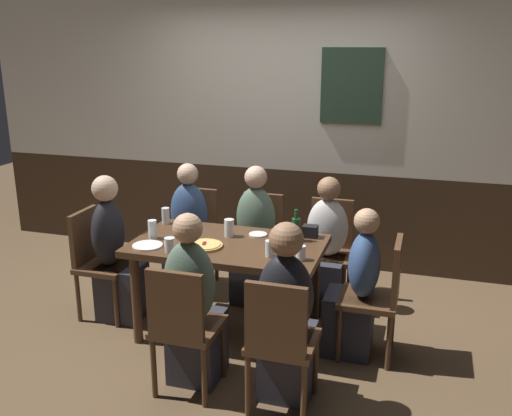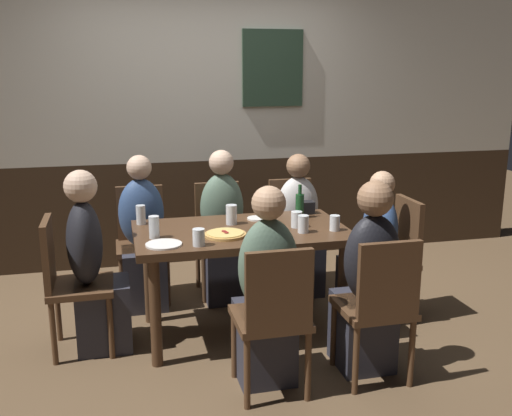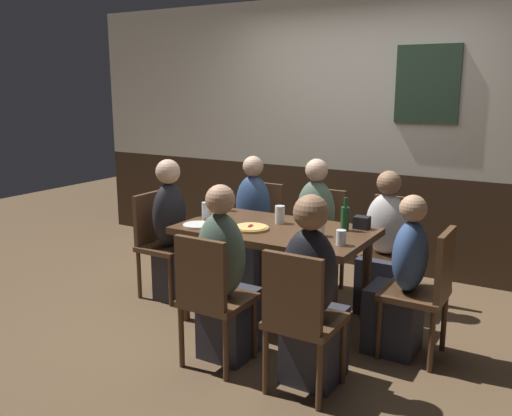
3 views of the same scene
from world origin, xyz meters
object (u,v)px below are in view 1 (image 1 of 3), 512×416
Objects in this scene: person_right_near at (287,325)px; person_head_east at (356,294)px; chair_mid_far at (260,238)px; person_right_far at (326,255)px; beer_glass_tall at (170,246)px; dining_table at (228,255)px; chair_head_west at (98,257)px; chair_head_east at (380,292)px; chair_left_far at (195,232)px; person_left_far at (188,239)px; pint_glass_stout at (153,231)px; pizza at (204,245)px; pint_glass_amber at (166,217)px; chair_mid_near at (183,323)px; highball_clear at (229,229)px; plate_white_small at (258,234)px; person_head_west at (115,259)px; person_mid_near at (194,312)px; condiment_caddy at (310,231)px; chair_right_far at (329,245)px; tumbler_short at (301,253)px; plate_white_large at (148,246)px; person_mid_far at (254,245)px; chair_right_near at (280,338)px; beer_glass_half at (270,250)px; pint_glass_pale at (275,243)px.

person_head_east is at bearing 63.13° from person_right_near.
chair_mid_far is 0.78× the size of person_right_far.
dining_table is at bearing 42.61° from beer_glass_tall.
chair_head_west is 1.00× the size of chair_head_east.
person_left_far is (0.00, -0.16, -0.01)m from chair_left_far.
pint_glass_stout reaches higher than chair_mid_far.
pizza is 0.66m from pint_glass_amber.
chair_mid_near is 1.00× the size of chair_head_east.
pint_glass_stout is at bearing 153.74° from person_right_near.
highball_clear is at bearing -41.90° from person_left_far.
chair_mid_far is 1.61m from person_right_near.
person_head_west is at bearing -168.55° from plate_white_small.
pint_glass_stout is at bearing 137.63° from beer_glass_tall.
person_right_near is 1.00× the size of person_mid_near.
plate_white_small is 1.28× the size of condiment_caddy.
pint_glass_amber is at bearing 41.97° from person_head_west.
pizza is (-0.13, -0.13, 0.11)m from dining_table.
chair_right_far is 0.89m from person_head_east.
dining_table is at bearing 0.00° from person_head_west.
beer_glass_tall is 0.95× the size of condiment_caddy.
chair_left_far reaches higher than pizza.
tumbler_short is (-0.03, 0.48, 0.29)m from person_right_near.
person_left_far reaches higher than plate_white_large.
tumbler_short is 0.46× the size of plate_white_large.
person_head_east is (2.07, 0.00, -0.04)m from chair_head_west.
person_right_far is (0.62, 1.48, -0.03)m from chair_mid_near.
person_right_near reaches higher than chair_mid_far.
pint_glass_stout reaches higher than tumbler_short.
person_mid_far reaches higher than chair_mid_far.
person_mid_near is at bearing 179.96° from person_right_near.
person_head_west is 0.76m from beer_glass_tall.
chair_right_far is (0.62, 1.65, 0.00)m from chair_mid_near.
chair_mid_near is at bearing -90.00° from dining_table.
person_right_far reaches higher than chair_right_near.
chair_left_far is at bearing 180.00° from chair_mid_far.
chair_mid_far is at bearing 90.00° from person_mid_far.
pizza is at bearing 176.49° from tumbler_short.
person_mid_near is at bearing -90.00° from dining_table.
chair_head_west is at bearing 149.42° from person_mid_near.
chair_left_far is 1.00× the size of chair_right_near.
beer_glass_half is at bearing -37.20° from highball_clear.
tumbler_short is at bearing -0.85° from beer_glass_half.
condiment_caddy is at bearing 28.99° from dining_table.
chair_mid_far is 1.00× the size of chair_right_far.
person_right_near is 5.33× the size of plate_white_large.
person_head_west is 1.36m from pint_glass_pale.
person_head_west is at bearing -139.34° from chair_mid_far.
chair_head_west reaches higher than pint_glass_amber.
pint_glass_pale reaches higher than beer_glass_tall.
pint_glass_amber is at bearing 30.88° from chair_head_west.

